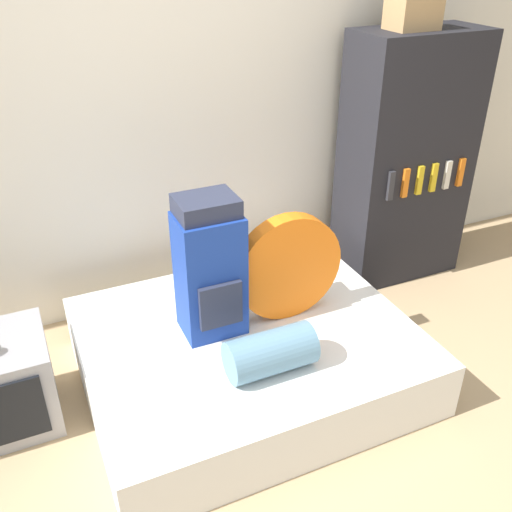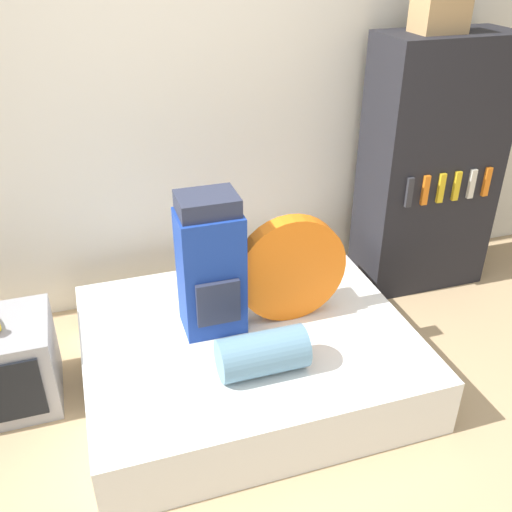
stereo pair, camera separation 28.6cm
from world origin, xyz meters
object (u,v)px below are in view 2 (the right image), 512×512
(tent_bag, at_px, (291,269))
(sleeping_roll, at_px, (262,353))
(backpack, at_px, (211,266))
(cardboard_box, at_px, (440,11))
(bookshelf, at_px, (430,167))

(tent_bag, height_order, sleeping_roll, tent_bag)
(backpack, xyz_separation_m, cardboard_box, (1.52, 0.55, 1.10))
(tent_bag, distance_m, cardboard_box, 1.71)
(backpack, height_order, tent_bag, backpack)
(sleeping_roll, height_order, bookshelf, bookshelf)
(tent_bag, distance_m, sleeping_roll, 0.53)
(tent_bag, xyz_separation_m, cardboard_box, (1.09, 0.59, 1.17))
(sleeping_roll, bearing_deg, cardboard_box, 35.41)
(bookshelf, bearing_deg, tent_bag, -153.25)
(backpack, xyz_separation_m, sleeping_roll, (0.14, -0.43, -0.27))
(sleeping_roll, height_order, cardboard_box, cardboard_box)
(tent_bag, relative_size, cardboard_box, 2.14)
(sleeping_roll, xyz_separation_m, cardboard_box, (1.38, 0.98, 1.37))
(tent_bag, xyz_separation_m, bookshelf, (1.20, 0.61, 0.21))
(backpack, xyz_separation_m, tent_bag, (0.43, -0.04, -0.07))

